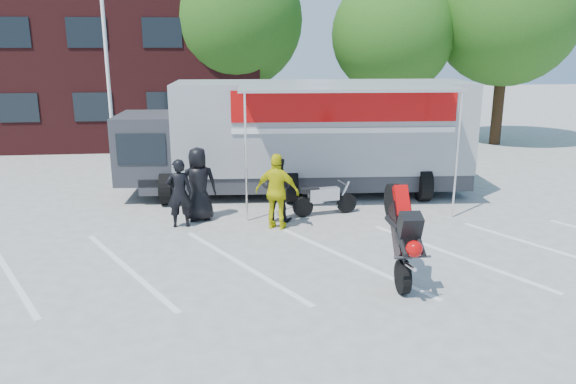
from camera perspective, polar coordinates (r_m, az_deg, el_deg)
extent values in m
plane|color=#ADADA8|center=(11.58, 6.46, -8.74)|extent=(100.00, 100.00, 0.00)
cube|color=white|center=(12.48, 5.48, -6.88)|extent=(18.09, 13.33, 0.01)
cube|color=#411515|center=(29.35, -21.57, 11.78)|extent=(18.00, 8.00, 7.00)
cylinder|color=white|center=(20.75, -17.94, 12.55)|extent=(0.12, 0.12, 8.00)
cylinder|color=#382314|center=(26.50, -5.25, 8.42)|extent=(0.50, 0.50, 3.24)
sphere|color=#194812|center=(26.35, -5.46, 17.01)|extent=(6.12, 6.12, 6.12)
cylinder|color=#382314|center=(26.58, 10.21, 7.88)|extent=(0.50, 0.50, 2.88)
sphere|color=#194812|center=(26.39, 10.58, 15.48)|extent=(5.44, 5.44, 5.44)
cylinder|color=#382314|center=(27.91, 20.54, 8.06)|extent=(0.50, 0.50, 3.42)
sphere|color=#194812|center=(27.78, 21.36, 16.63)|extent=(6.46, 6.46, 6.46)
imported|color=black|center=(15.05, -9.08, 0.79)|extent=(1.07, 0.79, 1.98)
imported|color=black|center=(14.62, -10.98, -0.12)|extent=(0.69, 0.49, 1.79)
imported|color=black|center=(14.90, -1.15, 0.31)|extent=(1.02, 0.91, 1.72)
imported|color=#D7D20B|center=(14.19, -1.11, 0.04)|extent=(1.24, 0.88, 1.95)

